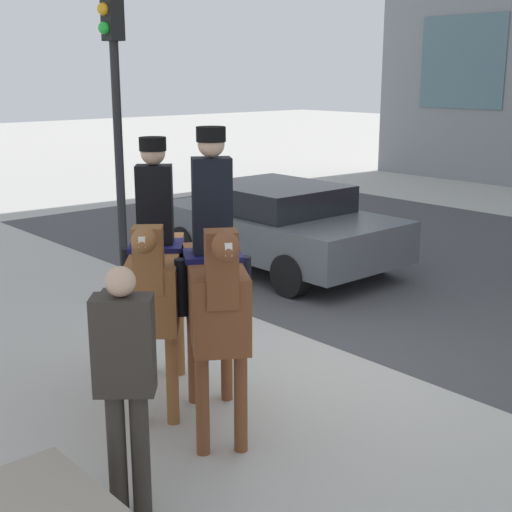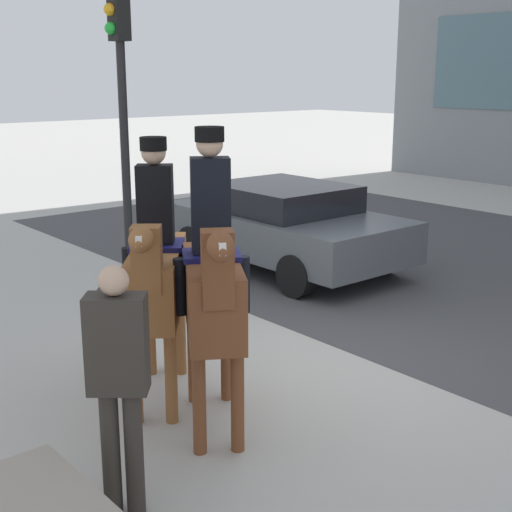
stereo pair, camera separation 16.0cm
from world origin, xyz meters
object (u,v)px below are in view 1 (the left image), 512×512
Objects in this scene: mounted_horse_lead at (156,273)px; mounted_horse_companion at (215,285)px; street_car_near_lane at (277,224)px; pedestrian_bystander at (124,373)px; traffic_light at (115,95)px.

mounted_horse_lead is 0.79m from mounted_horse_companion.
mounted_horse_companion is at bearing 42.74° from mounted_horse_lead.
street_car_near_lane is (-3.52, 4.02, -0.59)m from mounted_horse_companion.
pedestrian_bystander is at bearing -31.84° from mounted_horse_companion.
mounted_horse_lead reaches higher than street_car_near_lane.
mounted_horse_lead reaches higher than pedestrian_bystander.
traffic_light is (-3.41, 1.15, 1.45)m from mounted_horse_companion.
mounted_horse_companion is at bearing -18.71° from traffic_light.
street_car_near_lane is (-2.73, 4.08, -0.54)m from mounted_horse_lead.
pedestrian_bystander is at bearing -30.90° from traffic_light.
mounted_horse_lead is 0.60× the size of traffic_light.
mounted_horse_lead is at bearing -0.30° from pedestrian_bystander.
mounted_horse_lead is 0.95× the size of mounted_horse_companion.
pedestrian_bystander is 0.46× the size of street_car_near_lane.
mounted_horse_companion is at bearing -23.95° from pedestrian_bystander.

